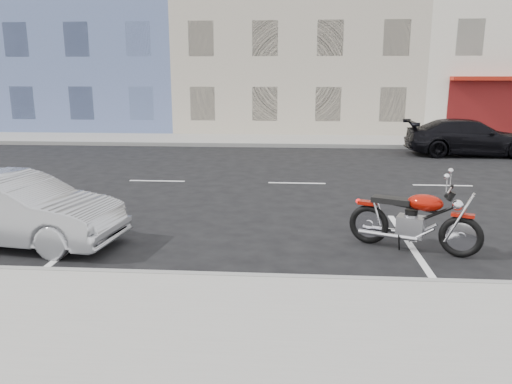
# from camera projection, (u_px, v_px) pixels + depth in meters

# --- Properties ---
(ground) EXTENTS (120.00, 120.00, 0.00)m
(ground) POSITION_uv_depth(u_px,v_px,m) (369.00, 184.00, 13.86)
(ground) COLOR black
(ground) RESTS_ON ground
(sidewalk_near) EXTENTS (80.00, 3.40, 0.15)m
(sidewalk_near) POSITION_uv_depth(u_px,v_px,m) (41.00, 333.00, 5.76)
(sidewalk_near) COLOR gray
(sidewalk_near) RESTS_ON ground
(sidewalk_far) EXTENTS (80.00, 3.40, 0.15)m
(sidewalk_far) POSITION_uv_depth(u_px,v_px,m) (230.00, 140.00, 22.65)
(sidewalk_far) COLOR gray
(sidewalk_far) RESTS_ON ground
(curb_near) EXTENTS (80.00, 0.12, 0.16)m
(curb_near) POSITION_uv_depth(u_px,v_px,m) (98.00, 275.00, 7.41)
(curb_near) COLOR gray
(curb_near) RESTS_ON ground
(curb_far) EXTENTS (80.00, 0.12, 0.16)m
(curb_far) POSITION_uv_depth(u_px,v_px,m) (225.00, 145.00, 21.00)
(curb_far) COLOR gray
(curb_far) RESTS_ON ground
(bldg_blue) EXTENTS (12.00, 12.00, 13.00)m
(bldg_blue) POSITION_uv_depth(u_px,v_px,m) (92.00, 13.00, 29.19)
(bldg_blue) COLOR #586B9D
(bldg_blue) RESTS_ON ground
(bldg_cream) EXTENTS (12.00, 12.00, 11.50)m
(bldg_cream) POSITION_uv_depth(u_px,v_px,m) (297.00, 24.00, 28.50)
(bldg_cream) COLOR #BBB09B
(bldg_cream) RESTS_ON ground
(motorcycle) EXTENTS (2.13, 1.09, 1.13)m
(motorcycle) POSITION_uv_depth(u_px,v_px,m) (464.00, 228.00, 8.22)
(motorcycle) COLOR black
(motorcycle) RESTS_ON ground
(sedan_silver) EXTENTS (3.99, 1.84, 1.27)m
(sedan_silver) POSITION_uv_depth(u_px,v_px,m) (15.00, 210.00, 8.88)
(sedan_silver) COLOR #9D9FA4
(sedan_silver) RESTS_ON ground
(car_far) EXTENTS (4.68, 1.96, 1.35)m
(car_far) POSITION_uv_depth(u_px,v_px,m) (469.00, 137.00, 18.67)
(car_far) COLOR black
(car_far) RESTS_ON ground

